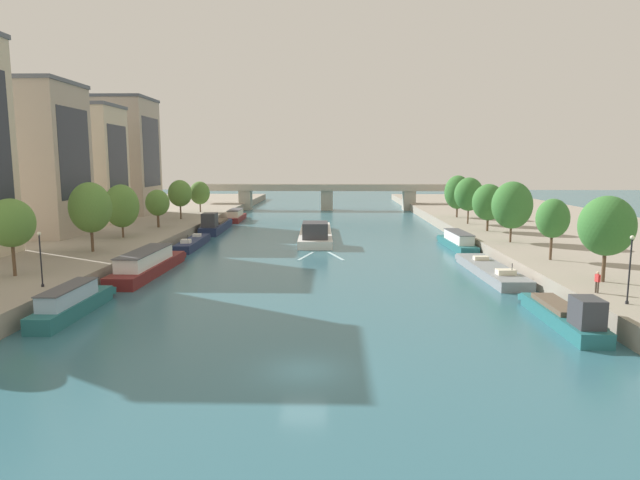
{
  "coord_description": "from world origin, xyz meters",
  "views": [
    {
      "loc": [
        1.59,
        -27.9,
        11.2
      ],
      "look_at": [
        0.0,
        35.38,
        2.12
      ],
      "focal_mm": 30.25,
      "sensor_mm": 36.0,
      "label": 1
    }
  ],
  "objects_px": {
    "barge_midriver": "(316,233)",
    "moored_boat_left_lone": "(72,303)",
    "tree_left_far": "(122,206)",
    "bridge_far": "(327,194)",
    "person_on_quay": "(597,281)",
    "tree_right_nearest": "(488,202)",
    "moored_boat_left_second": "(215,225)",
    "tree_left_by_lamp": "(158,203)",
    "lamppost_left_bank": "(41,257)",
    "moored_boat_right_end": "(564,314)",
    "tree_left_nearest": "(180,193)",
    "tree_right_midway": "(553,218)",
    "tree_left_end_of_row": "(11,223)",
    "tree_right_end_of_row": "(469,194)",
    "moored_boat_right_upstream": "(457,241)",
    "moored_boat_left_upstream": "(236,216)",
    "tree_right_by_lamp": "(607,226)",
    "tree_left_past_mid": "(90,208)",
    "lamppost_right_bank": "(630,267)",
    "tree_left_midway": "(200,193)",
    "tree_right_past_mid": "(512,205)",
    "moored_boat_left_near": "(148,264)",
    "tree_right_distant": "(458,192)",
    "moored_boat_left_midway": "(193,243)",
    "moored_boat_right_midway": "(490,270)"
  },
  "relations": [
    {
      "from": "moored_boat_right_upstream",
      "to": "tree_right_midway",
      "type": "relative_size",
      "value": 2.18
    },
    {
      "from": "tree_right_distant",
      "to": "person_on_quay",
      "type": "xyz_separation_m",
      "value": [
        -2.33,
        -56.31,
        -3.51
      ]
    },
    {
      "from": "tree_right_past_mid",
      "to": "tree_right_by_lamp",
      "type": "bearing_deg",
      "value": -89.07
    },
    {
      "from": "tree_right_end_of_row",
      "to": "lamppost_left_bank",
      "type": "bearing_deg",
      "value": -134.36
    },
    {
      "from": "moored_boat_left_midway",
      "to": "moored_boat_left_lone",
      "type": "bearing_deg",
      "value": -90.74
    },
    {
      "from": "moored_boat_left_second",
      "to": "tree_left_far",
      "type": "distance_m",
      "value": 21.12
    },
    {
      "from": "tree_left_far",
      "to": "lamppost_right_bank",
      "type": "bearing_deg",
      "value": -34.12
    },
    {
      "from": "tree_left_by_lamp",
      "to": "tree_left_nearest",
      "type": "relative_size",
      "value": 0.84
    },
    {
      "from": "tree_right_past_mid",
      "to": "lamppost_right_bank",
      "type": "relative_size",
      "value": 1.55
    },
    {
      "from": "bridge_far",
      "to": "person_on_quay",
      "type": "height_order",
      "value": "bridge_far"
    },
    {
      "from": "person_on_quay",
      "to": "tree_right_nearest",
      "type": "bearing_deg",
      "value": 86.54
    },
    {
      "from": "tree_left_end_of_row",
      "to": "tree_right_midway",
      "type": "distance_m",
      "value": 49.71
    },
    {
      "from": "tree_left_far",
      "to": "tree_right_end_of_row",
      "type": "distance_m",
      "value": 51.47
    },
    {
      "from": "tree_left_nearest",
      "to": "tree_right_midway",
      "type": "bearing_deg",
      "value": -38.59
    },
    {
      "from": "lamppost_left_bank",
      "to": "bridge_far",
      "type": "distance_m",
      "value": 91.31
    },
    {
      "from": "tree_left_midway",
      "to": "tree_right_distant",
      "type": "distance_m",
      "value": 49.05
    },
    {
      "from": "tree_left_end_of_row",
      "to": "lamppost_left_bank",
      "type": "relative_size",
      "value": 1.53
    },
    {
      "from": "lamppost_left_bank",
      "to": "moored_boat_left_second",
      "type": "bearing_deg",
      "value": 86.05
    },
    {
      "from": "moored_boat_left_second",
      "to": "tree_left_by_lamp",
      "type": "height_order",
      "value": "tree_left_by_lamp"
    },
    {
      "from": "barge_midriver",
      "to": "bridge_far",
      "type": "distance_m",
      "value": 50.37
    },
    {
      "from": "moored_boat_left_second",
      "to": "tree_left_past_mid",
      "type": "relative_size",
      "value": 2.14
    },
    {
      "from": "person_on_quay",
      "to": "tree_left_past_mid",
      "type": "bearing_deg",
      "value": 158.83
    },
    {
      "from": "lamppost_left_bank",
      "to": "tree_right_nearest",
      "type": "bearing_deg",
      "value": 38.82
    },
    {
      "from": "moored_boat_right_upstream",
      "to": "person_on_quay",
      "type": "distance_m",
      "value": 31.47
    },
    {
      "from": "moored_boat_right_upstream",
      "to": "tree_left_nearest",
      "type": "height_order",
      "value": "tree_left_nearest"
    },
    {
      "from": "moored_boat_left_upstream",
      "to": "tree_left_far",
      "type": "xyz_separation_m",
      "value": [
        -8.21,
        -35.71,
        4.76
      ]
    },
    {
      "from": "tree_left_nearest",
      "to": "tree_right_nearest",
      "type": "height_order",
      "value": "tree_left_nearest"
    },
    {
      "from": "tree_left_far",
      "to": "bridge_far",
      "type": "xyz_separation_m",
      "value": [
        25.69,
        60.84,
        -1.78
      ]
    },
    {
      "from": "barge_midriver",
      "to": "moored_boat_left_lone",
      "type": "height_order",
      "value": "barge_midriver"
    },
    {
      "from": "moored_boat_right_end",
      "to": "tree_right_by_lamp",
      "type": "height_order",
      "value": "tree_right_by_lamp"
    },
    {
      "from": "moored_boat_right_upstream",
      "to": "lamppost_right_bank",
      "type": "relative_size",
      "value": 2.8
    },
    {
      "from": "moored_boat_left_second",
      "to": "tree_right_end_of_row",
      "type": "relative_size",
      "value": 2.21
    },
    {
      "from": "moored_boat_left_lone",
      "to": "tree_left_by_lamp",
      "type": "distance_m",
      "value": 42.23
    },
    {
      "from": "tree_left_midway",
      "to": "tree_right_past_mid",
      "type": "bearing_deg",
      "value": -39.71
    },
    {
      "from": "moored_boat_right_midway",
      "to": "tree_right_distant",
      "type": "height_order",
      "value": "tree_right_distant"
    },
    {
      "from": "tree_left_midway",
      "to": "person_on_quay",
      "type": "bearing_deg",
      "value": -55.07
    },
    {
      "from": "moored_boat_left_upstream",
      "to": "tree_right_end_of_row",
      "type": "relative_size",
      "value": 1.72
    },
    {
      "from": "moored_boat_left_midway",
      "to": "lamppost_left_bank",
      "type": "distance_m",
      "value": 30.91
    },
    {
      "from": "tree_left_past_mid",
      "to": "lamppost_right_bank",
      "type": "height_order",
      "value": "tree_left_past_mid"
    },
    {
      "from": "moored_boat_left_lone",
      "to": "tree_right_nearest",
      "type": "relative_size",
      "value": 1.64
    },
    {
      "from": "moored_boat_left_lone",
      "to": "bridge_far",
      "type": "bearing_deg",
      "value": 79.02
    },
    {
      "from": "tree_right_by_lamp",
      "to": "tree_right_nearest",
      "type": "height_order",
      "value": "tree_right_by_lamp"
    },
    {
      "from": "tree_left_end_of_row",
      "to": "tree_right_by_lamp",
      "type": "xyz_separation_m",
      "value": [
        49.15,
        -1.06,
        0.02
      ]
    },
    {
      "from": "moored_boat_left_near",
      "to": "tree_left_past_mid",
      "type": "height_order",
      "value": "tree_left_past_mid"
    },
    {
      "from": "barge_midriver",
      "to": "lamppost_left_bank",
      "type": "bearing_deg",
      "value": -117.44
    },
    {
      "from": "barge_midriver",
      "to": "moored_boat_left_near",
      "type": "xyz_separation_m",
      "value": [
        -16.12,
        -26.02,
        0.12
      ]
    },
    {
      "from": "barge_midriver",
      "to": "tree_left_midway",
      "type": "xyz_separation_m",
      "value": [
        -23.59,
        26.08,
        4.42
      ]
    },
    {
      "from": "tree_left_end_of_row",
      "to": "tree_right_past_mid",
      "type": "distance_m",
      "value": 53.11
    },
    {
      "from": "tree_right_by_lamp",
      "to": "tree_left_far",
      "type": "bearing_deg",
      "value": 152.98
    },
    {
      "from": "moored_boat_left_lone",
      "to": "moored_boat_right_end",
      "type": "bearing_deg",
      "value": -2.83
    }
  ]
}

